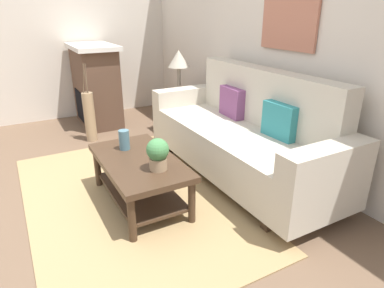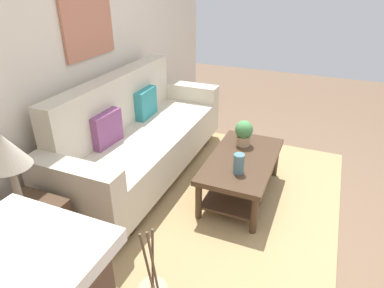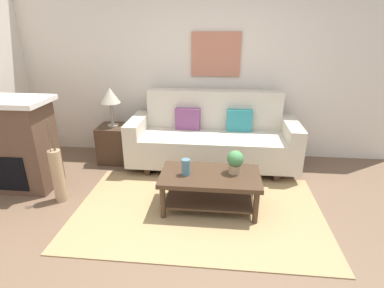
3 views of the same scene
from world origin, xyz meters
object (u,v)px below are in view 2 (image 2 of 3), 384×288
object	(u,v)px
throw_pillow_plum	(106,129)
side_table	(32,240)
couch	(139,138)
coffee_table	(242,168)
framed_painting	(88,24)
tabletop_vase	(239,164)
table_lamp	(7,154)
potted_plant_tabletop	(244,132)
throw_pillow_teal	(145,103)

from	to	relation	value
throw_pillow_plum	side_table	size ratio (longest dim) A/B	0.64
couch	throw_pillow_plum	xyz separation A→B (m)	(-0.37, 0.12, 0.25)
coffee_table	side_table	distance (m)	1.89
throw_pillow_plum	framed_painting	distance (m)	1.02
tabletop_vase	side_table	distance (m)	1.73
tabletop_vase	side_table	bearing A→B (deg)	136.12
throw_pillow_plum	side_table	xyz separation A→B (m)	(-1.11, -0.09, -0.40)
coffee_table	table_lamp	world-z (taller)	table_lamp
couch	coffee_table	distance (m)	1.12
coffee_table	table_lamp	size ratio (longest dim) A/B	1.93
couch	potted_plant_tabletop	distance (m)	1.10
couch	framed_painting	size ratio (longest dim) A/B	3.32
throw_pillow_teal	tabletop_vase	world-z (taller)	throw_pillow_teal
throw_pillow_plum	coffee_table	world-z (taller)	throw_pillow_plum
couch	side_table	distance (m)	1.49
tabletop_vase	table_lamp	world-z (taller)	table_lamp
tabletop_vase	side_table	size ratio (longest dim) A/B	0.32
potted_plant_tabletop	couch	bearing A→B (deg)	105.08
table_lamp	coffee_table	bearing A→B (deg)	-37.58
side_table	tabletop_vase	bearing A→B (deg)	-43.88
throw_pillow_plum	couch	bearing A→B (deg)	-18.51
coffee_table	tabletop_vase	bearing A→B (deg)	-173.00
coffee_table	tabletop_vase	xyz separation A→B (m)	(-0.26, -0.03, 0.21)
throw_pillow_plum	coffee_table	distance (m)	1.35
throw_pillow_teal	coffee_table	bearing A→B (deg)	-106.06
throw_pillow_plum	coffee_table	size ratio (longest dim) A/B	0.33
coffee_table	potted_plant_tabletop	xyz separation A→B (m)	(0.27, 0.07, 0.26)
coffee_table	framed_painting	size ratio (longest dim) A/B	1.55
coffee_table	side_table	bearing A→B (deg)	142.42
coffee_table	potted_plant_tabletop	world-z (taller)	potted_plant_tabletop
throw_pillow_plum	potted_plant_tabletop	world-z (taller)	throw_pillow_plum
couch	tabletop_vase	distance (m)	1.18
coffee_table	tabletop_vase	size ratio (longest dim) A/B	6.05
throw_pillow_plum	framed_painting	xyz separation A→B (m)	(0.37, 0.34, 0.88)
side_table	coffee_table	bearing A→B (deg)	-37.58
table_lamp	couch	bearing A→B (deg)	-1.33
throw_pillow_plum	framed_painting	size ratio (longest dim) A/B	0.51
side_table	table_lamp	xyz separation A→B (m)	(0.00, 0.00, 0.71)
tabletop_vase	coffee_table	bearing A→B (deg)	7.00
framed_painting	coffee_table	bearing A→B (deg)	-89.45
table_lamp	tabletop_vase	bearing A→B (deg)	-43.88
coffee_table	potted_plant_tabletop	bearing A→B (deg)	14.25
throw_pillow_teal	coffee_table	xyz separation A→B (m)	(-0.36, -1.24, -0.37)
couch	tabletop_vase	xyz separation A→B (m)	(-0.25, -1.15, 0.09)
throw_pillow_teal	tabletop_vase	distance (m)	1.43
throw_pillow_plum	throw_pillow_teal	world-z (taller)	same
coffee_table	framed_painting	xyz separation A→B (m)	(-0.02, 1.58, 1.25)
tabletop_vase	potted_plant_tabletop	distance (m)	0.54
throw_pillow_teal	coffee_table	size ratio (longest dim) A/B	0.33
throw_pillow_teal	potted_plant_tabletop	size ratio (longest dim) A/B	1.37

